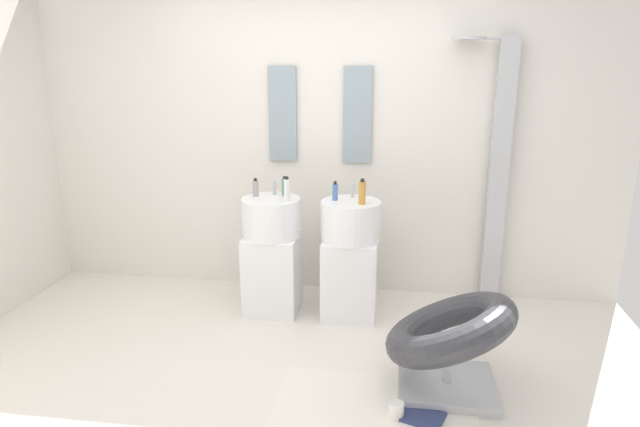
{
  "coord_description": "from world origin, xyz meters",
  "views": [
    {
      "loc": [
        0.63,
        -2.78,
        1.9
      ],
      "look_at": [
        0.15,
        0.55,
        0.95
      ],
      "focal_mm": 31.23,
      "sensor_mm": 36.0,
      "label": 1
    }
  ],
  "objects_px": {
    "shower_column": "(497,169)",
    "coffee_mug": "(396,410)",
    "pedestal_sink_left": "(272,253)",
    "magazine_navy": "(421,416)",
    "soap_bottle_white": "(287,190)",
    "soap_bottle_blue": "(335,192)",
    "soap_bottle_green": "(285,187)",
    "lounge_chair": "(449,336)",
    "pedestal_sink_right": "(350,257)",
    "soap_bottle_grey": "(256,188)",
    "soap_bottle_amber": "(362,192)"
  },
  "relations": [
    {
      "from": "lounge_chair",
      "to": "coffee_mug",
      "type": "distance_m",
      "value": 0.52
    },
    {
      "from": "lounge_chair",
      "to": "soap_bottle_green",
      "type": "xyz_separation_m",
      "value": [
        -1.17,
        1.03,
        0.61
      ]
    },
    {
      "from": "soap_bottle_blue",
      "to": "soap_bottle_grey",
      "type": "relative_size",
      "value": 1.01
    },
    {
      "from": "soap_bottle_green",
      "to": "shower_column",
      "type": "bearing_deg",
      "value": 11.12
    },
    {
      "from": "coffee_mug",
      "to": "pedestal_sink_right",
      "type": "bearing_deg",
      "value": 106.6
    },
    {
      "from": "soap_bottle_amber",
      "to": "soap_bottle_grey",
      "type": "relative_size",
      "value": 1.33
    },
    {
      "from": "lounge_chair",
      "to": "soap_bottle_white",
      "type": "relative_size",
      "value": 5.57
    },
    {
      "from": "soap_bottle_blue",
      "to": "soap_bottle_green",
      "type": "height_order",
      "value": "soap_bottle_green"
    },
    {
      "from": "pedestal_sink_left",
      "to": "lounge_chair",
      "type": "xyz_separation_m",
      "value": [
        1.25,
        -0.92,
        -0.12
      ]
    },
    {
      "from": "lounge_chair",
      "to": "soap_bottle_blue",
      "type": "height_order",
      "value": "soap_bottle_blue"
    },
    {
      "from": "coffee_mug",
      "to": "soap_bottle_white",
      "type": "distance_m",
      "value": 1.71
    },
    {
      "from": "magazine_navy",
      "to": "soap_bottle_white",
      "type": "distance_m",
      "value": 1.79
    },
    {
      "from": "pedestal_sink_right",
      "to": "lounge_chair",
      "type": "height_order",
      "value": "pedestal_sink_right"
    },
    {
      "from": "soap_bottle_green",
      "to": "magazine_navy",
      "type": "bearing_deg",
      "value": -52.89
    },
    {
      "from": "magazine_navy",
      "to": "soap_bottle_amber",
      "type": "xyz_separation_m",
      "value": [
        -0.42,
        1.17,
        0.96
      ]
    },
    {
      "from": "lounge_chair",
      "to": "magazine_navy",
      "type": "relative_size",
      "value": 4.18
    },
    {
      "from": "pedestal_sink_left",
      "to": "pedestal_sink_right",
      "type": "distance_m",
      "value": 0.59
    },
    {
      "from": "lounge_chair",
      "to": "soap_bottle_grey",
      "type": "xyz_separation_m",
      "value": [
        -1.38,
        0.97,
        0.6
      ]
    },
    {
      "from": "pedestal_sink_right",
      "to": "soap_bottle_green",
      "type": "xyz_separation_m",
      "value": [
        -0.51,
        0.11,
        0.49
      ]
    },
    {
      "from": "pedestal_sink_right",
      "to": "coffee_mug",
      "type": "relative_size",
      "value": 11.49
    },
    {
      "from": "pedestal_sink_left",
      "to": "soap_bottle_green",
      "type": "height_order",
      "value": "soap_bottle_green"
    },
    {
      "from": "shower_column",
      "to": "soap_bottle_amber",
      "type": "height_order",
      "value": "shower_column"
    },
    {
      "from": "soap_bottle_amber",
      "to": "pedestal_sink_left",
      "type": "bearing_deg",
      "value": 174.6
    },
    {
      "from": "shower_column",
      "to": "soap_bottle_green",
      "type": "height_order",
      "value": "shower_column"
    },
    {
      "from": "soap_bottle_white",
      "to": "soap_bottle_blue",
      "type": "relative_size",
      "value": 1.31
    },
    {
      "from": "pedestal_sink_left",
      "to": "shower_column",
      "type": "relative_size",
      "value": 0.48
    },
    {
      "from": "lounge_chair",
      "to": "soap_bottle_white",
      "type": "distance_m",
      "value": 1.54
    },
    {
      "from": "soap_bottle_blue",
      "to": "soap_bottle_amber",
      "type": "xyz_separation_m",
      "value": [
        0.2,
        -0.08,
        0.02
      ]
    },
    {
      "from": "pedestal_sink_right",
      "to": "soap_bottle_green",
      "type": "height_order",
      "value": "soap_bottle_green"
    },
    {
      "from": "coffee_mug",
      "to": "soap_bottle_white",
      "type": "xyz_separation_m",
      "value": [
        -0.83,
        1.18,
        0.92
      ]
    },
    {
      "from": "pedestal_sink_left",
      "to": "magazine_navy",
      "type": "xyz_separation_m",
      "value": [
        1.1,
        -1.23,
        -0.45
      ]
    },
    {
      "from": "magazine_navy",
      "to": "soap_bottle_grey",
      "type": "distance_m",
      "value": 2.0
    },
    {
      "from": "pedestal_sink_left",
      "to": "magazine_navy",
      "type": "distance_m",
      "value": 1.71
    },
    {
      "from": "pedestal_sink_left",
      "to": "soap_bottle_grey",
      "type": "bearing_deg",
      "value": 158.43
    },
    {
      "from": "pedestal_sink_right",
      "to": "coffee_mug",
      "type": "bearing_deg",
      "value": -73.4
    },
    {
      "from": "pedestal_sink_left",
      "to": "lounge_chair",
      "type": "height_order",
      "value": "pedestal_sink_left"
    },
    {
      "from": "pedestal_sink_left",
      "to": "soap_bottle_white",
      "type": "height_order",
      "value": "soap_bottle_white"
    },
    {
      "from": "shower_column",
      "to": "lounge_chair",
      "type": "distance_m",
      "value": 1.59
    },
    {
      "from": "pedestal_sink_right",
      "to": "lounge_chair",
      "type": "bearing_deg",
      "value": -54.47
    },
    {
      "from": "pedestal_sink_left",
      "to": "magazine_navy",
      "type": "height_order",
      "value": "pedestal_sink_left"
    },
    {
      "from": "soap_bottle_blue",
      "to": "soap_bottle_green",
      "type": "relative_size",
      "value": 0.95
    },
    {
      "from": "coffee_mug",
      "to": "soap_bottle_grey",
      "type": "height_order",
      "value": "soap_bottle_grey"
    },
    {
      "from": "soap_bottle_white",
      "to": "shower_column",
      "type": "bearing_deg",
      "value": 17.69
    },
    {
      "from": "shower_column",
      "to": "pedestal_sink_left",
      "type": "bearing_deg",
      "value": -165.82
    },
    {
      "from": "shower_column",
      "to": "coffee_mug",
      "type": "xyz_separation_m",
      "value": [
        -0.7,
        -1.66,
        -1.03
      ]
    },
    {
      "from": "shower_column",
      "to": "soap_bottle_green",
      "type": "distance_m",
      "value": 1.62
    },
    {
      "from": "magazine_navy",
      "to": "soap_bottle_blue",
      "type": "bearing_deg",
      "value": 135.44
    },
    {
      "from": "lounge_chair",
      "to": "soap_bottle_blue",
      "type": "xyz_separation_m",
      "value": [
        -0.78,
        0.94,
        0.61
      ]
    },
    {
      "from": "pedestal_sink_left",
      "to": "soap_bottle_blue",
      "type": "distance_m",
      "value": 0.68
    },
    {
      "from": "soap_bottle_green",
      "to": "pedestal_sink_right",
      "type": "bearing_deg",
      "value": -12.12
    }
  ]
}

